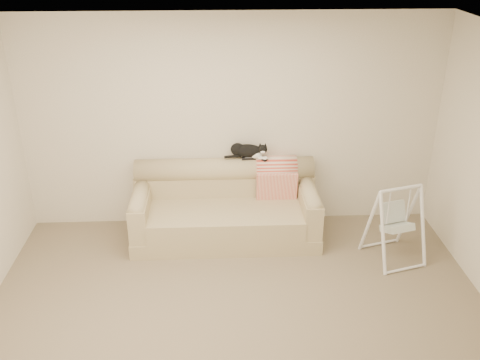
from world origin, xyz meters
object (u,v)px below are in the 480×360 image
Objects in this scene: sofa at (225,209)px; remote_a at (249,158)px; remote_b at (261,159)px; tuxedo_cat at (248,151)px; baby_swing at (396,223)px.

remote_a is at bearing 37.61° from sofa.
sofa is 0.74m from remote_b.
remote_b is 0.18m from tuxedo_cat.
tuxedo_cat is at bearing 42.03° from sofa.
remote_a is 0.35× the size of tuxedo_cat.
remote_a is 1.18× the size of remote_b.
remote_a is at bearing -53.31° from tuxedo_cat.
remote_a is (0.30, 0.23, 0.56)m from sofa.
remote_b is 0.17× the size of baby_swing.
remote_a is 0.09m from tuxedo_cat.
tuxedo_cat is (-0.16, 0.03, 0.09)m from remote_b.
remote_a reaches higher than sofa.
remote_a is at bearing 175.27° from remote_b.
remote_a is 0.14m from remote_b.
tuxedo_cat is at bearing 152.06° from baby_swing.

